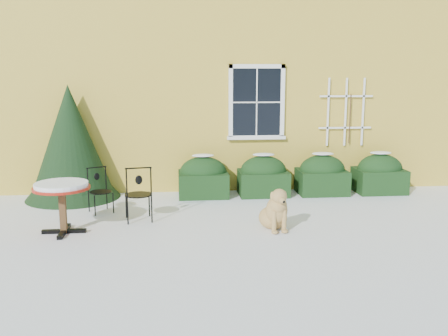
{
  "coord_description": "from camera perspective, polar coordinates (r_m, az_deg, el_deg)",
  "views": [
    {
      "loc": [
        -0.84,
        -7.87,
        2.58
      ],
      "look_at": [
        0.0,
        1.0,
        0.9
      ],
      "focal_mm": 40.0,
      "sensor_mm": 36.0,
      "label": 1
    }
  ],
  "objects": [
    {
      "name": "patio_chair_far",
      "position": [
        9.71,
        -14.01,
        -2.47
      ],
      "size": [
        0.51,
        0.5,
        0.85
      ],
      "rotation": [
        0.0,
        0.0,
        0.47
      ],
      "color": "black",
      "rests_on": "ground"
    },
    {
      "name": "dog",
      "position": [
        8.43,
        5.9,
        -5.04
      ],
      "size": [
        0.56,
        0.85,
        0.76
      ],
      "rotation": [
        0.0,
        0.0,
        0.16
      ],
      "color": "tan",
      "rests_on": "ground"
    },
    {
      "name": "house",
      "position": [
        14.9,
        -2.24,
        13.13
      ],
      "size": [
        12.4,
        8.4,
        6.4
      ],
      "color": "yellow",
      "rests_on": "ground"
    },
    {
      "name": "patio_chair_near",
      "position": [
        8.96,
        -9.75,
        -2.89
      ],
      "size": [
        0.51,
        0.51,
        1.0
      ],
      "rotation": [
        0.0,
        0.0,
        3.3
      ],
      "color": "black",
      "rests_on": "ground"
    },
    {
      "name": "ground",
      "position": [
        8.32,
        0.66,
        -7.38
      ],
      "size": [
        80.0,
        80.0,
        0.0
      ],
      "primitive_type": "plane",
      "color": "white",
      "rests_on": "ground"
    },
    {
      "name": "bistro_table",
      "position": [
        8.52,
        -18.06,
        -2.54
      ],
      "size": [
        0.92,
        0.92,
        0.85
      ],
      "rotation": [
        0.0,
        0.0,
        -0.1
      ],
      "color": "black",
      "rests_on": "ground"
    },
    {
      "name": "evergreen_shrub",
      "position": [
        10.88,
        -17.06,
        1.63
      ],
      "size": [
        1.96,
        1.96,
        2.37
      ],
      "rotation": [
        0.0,
        0.0,
        0.29
      ],
      "color": "black",
      "rests_on": "ground"
    },
    {
      "name": "hedge_row",
      "position": [
        10.93,
        7.87,
        -0.91
      ],
      "size": [
        4.95,
        0.8,
        0.91
      ],
      "color": "black",
      "rests_on": "ground"
    }
  ]
}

